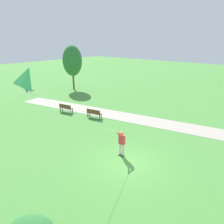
% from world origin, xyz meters
% --- Properties ---
extents(ground_plane, '(120.00, 120.00, 0.00)m').
position_xyz_m(ground_plane, '(0.00, 0.00, 0.00)').
color(ground_plane, '#4C8E3D').
extents(walkway_path, '(8.65, 31.85, 0.02)m').
position_xyz_m(walkway_path, '(7.04, 2.00, 0.01)').
color(walkway_path, '#ADA393').
rests_on(walkway_path, ground).
extents(person_kite_flyer, '(0.62, 0.52, 1.83)m').
position_xyz_m(person_kite_flyer, '(0.40, 0.70, 1.05)').
color(person_kite_flyer, '#232328').
rests_on(person_kite_flyer, ground).
extents(flying_kite, '(5.57, 1.55, 4.50)m').
position_xyz_m(flying_kite, '(-5.19, 0.97, 5.77)').
color(flying_kite, green).
extents(park_bench_near_walkway, '(0.73, 1.56, 0.88)m').
position_xyz_m(park_bench_near_walkway, '(4.32, 7.06, 0.51)').
color(park_bench_near_walkway, brown).
rests_on(park_bench_near_walkway, ground).
extents(park_bench_far_walkway, '(0.73, 1.56, 0.88)m').
position_xyz_m(park_bench_far_walkway, '(3.63, 10.49, 0.51)').
color(park_bench_far_walkway, brown).
rests_on(park_bench_far_walkway, ground).
extents(tree_lakeside_near, '(2.82, 2.77, 6.45)m').
position_xyz_m(tree_lakeside_near, '(11.20, 18.08, 4.23)').
color(tree_lakeside_near, brown).
rests_on(tree_lakeside_near, ground).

